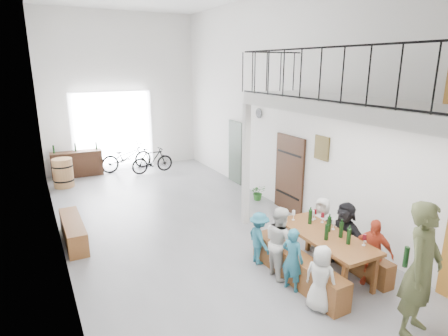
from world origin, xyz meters
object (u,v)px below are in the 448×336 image
serving_counter (77,164)px  bicycle_near (126,157)px  oak_barrel (63,173)px  tasting_table (325,239)px  side_bench (73,231)px  host_standing (421,270)px  bench_inner (296,268)px

serving_counter → bicycle_near: (1.68, -0.05, 0.06)m
oak_barrel → serving_counter: 1.18m
tasting_table → bicycle_near: 8.82m
side_bench → bicycle_near: bicycle_near is taller
tasting_table → host_standing: 1.80m
side_bench → oak_barrel: (0.21, 4.18, 0.21)m
bench_inner → host_standing: 2.07m
tasting_table → side_bench: bearing=138.9°
host_standing → tasting_table: bearing=76.5°
tasting_table → oak_barrel: size_ratio=2.20×
host_standing → bicycle_near: bearing=81.9°
side_bench → bench_inner: bearing=-46.6°
side_bench → oak_barrel: oak_barrel is taller
tasting_table → serving_counter: bearing=110.8°
bench_inner → host_standing: (0.67, -1.82, 0.73)m
bench_inner → side_bench: bench_inner is taller
side_bench → tasting_table: bearing=-42.3°
bench_inner → bicycle_near: size_ratio=1.18×
side_bench → host_standing: 6.65m
bicycle_near → oak_barrel: bearing=104.7°
host_standing → oak_barrel: bearing=95.2°
tasting_table → oak_barrel: (-3.66, 7.70, -0.25)m
side_bench → bicycle_near: bearing=64.9°
side_bench → host_standing: size_ratio=0.89×
oak_barrel → host_standing: bearing=-68.4°
serving_counter → host_standing: bearing=-70.6°
host_standing → bicycle_near: host_standing is taller
oak_barrel → serving_counter: bearing=62.6°
bench_inner → bicycle_near: 8.70m
side_bench → bicycle_near: size_ratio=0.93×
oak_barrel → host_standing: 10.21m
side_bench → host_standing: (3.96, -5.29, 0.74)m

